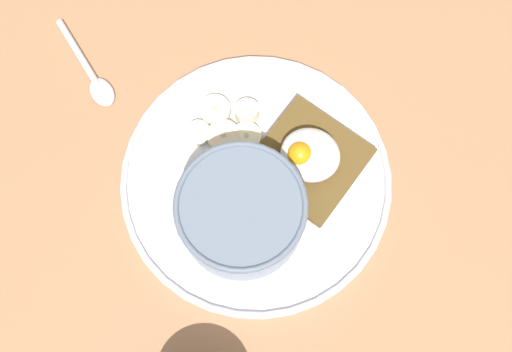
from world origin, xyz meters
The scene contains 11 objects.
ground_plane centered at (0.00, 0.00, 1.00)cm, with size 120.00×120.00×2.00cm, color #A47550.
plate centered at (0.00, 0.00, 2.80)cm, with size 28.17×28.17×1.60cm.
oatmeal_bowl centered at (0.12, 4.34, 6.45)cm, with size 12.76×12.76×6.72cm.
toast_slice centered at (-4.51, -3.64, 3.83)cm, with size 12.68×12.68×1.48cm.
poached_egg centered at (-4.33, -3.55, 6.01)cm, with size 8.47×6.08×3.57cm.
banana_slice_front centered at (7.40, -2.80, 3.52)cm, with size 3.78×3.78×1.14cm.
banana_slice_left centered at (4.73, -3.23, 3.67)cm, with size 4.65×4.65×1.40cm.
banana_slice_back centered at (6.61, -5.71, 3.57)cm, with size 3.60×3.57×1.21cm.
banana_slice_right centered at (3.35, -6.64, 3.80)cm, with size 3.73×3.81×1.84cm.
banana_slice_inner centered at (2.47, -4.00, 3.58)cm, with size 3.53×3.48×1.23cm.
spoon centered at (21.09, -5.64, 2.40)cm, with size 10.17×8.59×0.80cm.
Camera 1 is at (-6.31, 17.96, 74.28)cm, focal length 50.00 mm.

